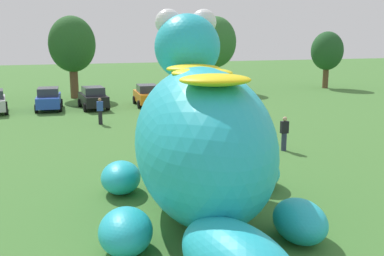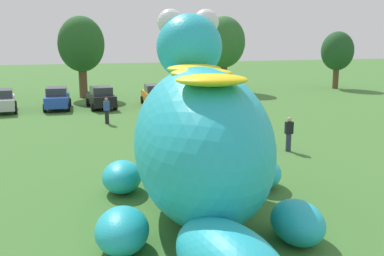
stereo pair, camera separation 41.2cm
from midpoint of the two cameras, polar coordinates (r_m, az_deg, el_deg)
The scene contains 13 objects.
ground_plane at distance 14.37m, azimuth -0.81°, elevation -11.14°, with size 160.00×160.00×0.00m, color #427533.
giant_inflatable_creature at distance 13.76m, azimuth 2.12°, elevation -1.59°, with size 7.47×13.21×6.60m.
car_silver at distance 35.72m, azimuth -22.93°, elevation 3.25°, with size 2.20×4.23×1.72m.
car_blue at distance 35.75m, azimuth -16.64°, elevation 3.70°, with size 2.11×4.18×1.72m.
car_black at distance 35.41m, azimuth -11.30°, elevation 3.89°, with size 2.20×4.23×1.72m.
car_orange at distance 36.24m, azimuth -4.49°, elevation 4.26°, with size 2.07×4.17×1.72m.
tree_mid_left at distance 41.69m, azimuth -13.79°, elevation 10.38°, with size 4.14×4.14×7.34m.
tree_centre_left at distance 45.29m, azimuth 4.41°, elevation 10.90°, with size 4.23×4.23×7.50m.
tree_centre at distance 50.24m, azimuth 18.44°, elevation 9.34°, with size 3.41×3.41×6.04m.
spectator_near_inflatable at distance 32.30m, azimuth -3.23°, elevation 3.34°, with size 0.38×0.26×1.71m.
spectator_mid_field at distance 29.02m, azimuth -10.52°, elevation 2.19°, with size 0.38×0.26×1.71m.
spectator_by_cars at distance 21.11m, azimuth -0.38°, elevation -1.19°, with size 0.38×0.26×1.71m.
spectator_wandering at distance 22.27m, azimuth 12.88°, elevation -0.80°, with size 0.38×0.26×1.71m.
Camera 2 is at (-3.33, -12.81, 5.60)m, focal length 41.43 mm.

